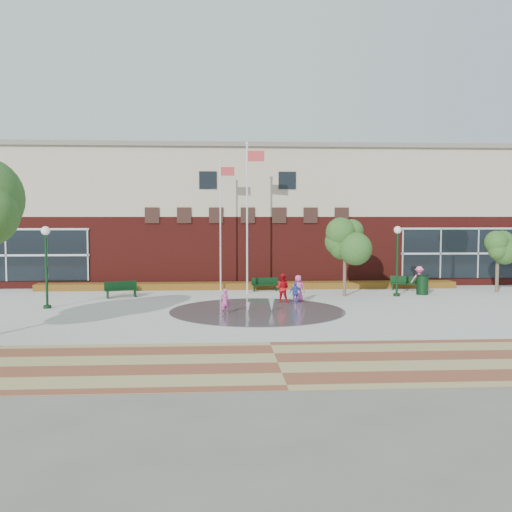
{
  "coord_description": "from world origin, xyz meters",
  "views": [
    {
      "loc": [
        -1.82,
        -25.38,
        4.66
      ],
      "look_at": [
        0.0,
        4.0,
        2.6
      ],
      "focal_mm": 42.0,
      "sensor_mm": 36.0,
      "label": 1
    }
  ],
  "objects": [
    {
      "name": "person_bench",
      "position": [
        10.21,
        9.73,
        0.77
      ],
      "size": [
        1.14,
        0.92,
        1.53
      ],
      "primitive_type": "imported",
      "rotation": [
        0.0,
        0.0,
        2.72
      ],
      "color": "pink",
      "rests_on": "ground"
    },
    {
      "name": "tree_small_right",
      "position": [
        14.7,
        9.07,
        2.74
      ],
      "size": [
        2.2,
        2.2,
        3.76
      ],
      "color": "#4E3D30",
      "rests_on": "ground"
    },
    {
      "name": "bench_mid",
      "position": [
        0.96,
        10.51,
        0.26
      ],
      "size": [
        1.66,
        0.65,
        0.81
      ],
      "rotation": [
        0.0,
        0.0,
        0.13
      ],
      "color": "black",
      "rests_on": "ground"
    },
    {
      "name": "child_blue",
      "position": [
        2.12,
        5.16,
        0.59
      ],
      "size": [
        0.7,
        0.34,
        1.17
      ],
      "primitive_type": "imported",
      "rotation": [
        0.0,
        0.0,
        3.22
      ],
      "color": "#2F4AAB",
      "rests_on": "ground"
    },
    {
      "name": "paver_band",
      "position": [
        0.0,
        -7.0,
        0.0
      ],
      "size": [
        46.0,
        6.0,
        0.01
      ],
      "primitive_type": "cube",
      "color": "brown",
      "rests_on": "ground"
    },
    {
      "name": "water_jet_a",
      "position": [
        0.66,
        2.72,
        0.0
      ],
      "size": [
        0.32,
        0.32,
        0.61
      ],
      "primitive_type": "cone",
      "rotation": [
        3.14,
        0.0,
        0.0
      ],
      "color": "white",
      "rests_on": "ground"
    },
    {
      "name": "trash_can",
      "position": [
        9.91,
        8.31,
        0.6
      ],
      "size": [
        0.72,
        0.72,
        1.18
      ],
      "color": "black",
      "rests_on": "ground"
    },
    {
      "name": "bench_left",
      "position": [
        -7.27,
        8.13,
        0.3
      ],
      "size": [
        1.88,
        1.1,
        0.92
      ],
      "rotation": [
        0.0,
        0.0,
        0.35
      ],
      "color": "black",
      "rests_on": "ground"
    },
    {
      "name": "flagpole_right",
      "position": [
        -0.13,
        9.41,
        4.93
      ],
      "size": [
        1.08,
        0.24,
        8.82
      ],
      "rotation": [
        0.0,
        0.0,
        -0.14
      ],
      "color": "white",
      "rests_on": "ground"
    },
    {
      "name": "library_building",
      "position": [
        0.0,
        17.48,
        4.64
      ],
      "size": [
        44.4,
        10.4,
        9.2
      ],
      "color": "#531511",
      "rests_on": "ground"
    },
    {
      "name": "water_jet_b",
      "position": [
        -0.45,
        2.7,
        0.0
      ],
      "size": [
        0.2,
        0.2,
        0.45
      ],
      "primitive_type": "cone",
      "rotation": [
        3.14,
        0.0,
        0.0
      ],
      "color": "white",
      "rests_on": "ground"
    },
    {
      "name": "child_splash",
      "position": [
        -1.57,
        2.22,
        0.61
      ],
      "size": [
        0.52,
        0.44,
        1.21
      ],
      "primitive_type": "imported",
      "rotation": [
        0.0,
        0.0,
        3.54
      ],
      "color": "#C14288",
      "rests_on": "ground"
    },
    {
      "name": "splash_pad",
      "position": [
        0.0,
        3.0,
        0.0
      ],
      "size": [
        8.4,
        8.4,
        0.01
      ],
      "primitive_type": "cylinder",
      "color": "#383A3D",
      "rests_on": "ground"
    },
    {
      "name": "flagpole_left",
      "position": [
        -1.69,
        10.58,
        4.4
      ],
      "size": [
        0.93,
        0.15,
        7.91
      ],
      "rotation": [
        0.0,
        0.0,
        -0.02
      ],
      "color": "white",
      "rests_on": "ground"
    },
    {
      "name": "lamp_right",
      "position": [
        8.24,
        7.77,
        2.48
      ],
      "size": [
        0.42,
        0.42,
        3.99
      ],
      "color": "black",
      "rests_on": "ground"
    },
    {
      "name": "plaza_concrete",
      "position": [
        0.0,
        4.0,
        0.0
      ],
      "size": [
        46.0,
        18.0,
        0.01
      ],
      "primitive_type": "cube",
      "color": "#A8A8A0",
      "rests_on": "ground"
    },
    {
      "name": "adult_red",
      "position": [
        1.5,
        5.71,
        0.77
      ],
      "size": [
        0.88,
        0.76,
        1.55
      ],
      "primitive_type": "imported",
      "rotation": [
        0.0,
        0.0,
        2.88
      ],
      "color": "red",
      "rests_on": "ground"
    },
    {
      "name": "ground",
      "position": [
        0.0,
        0.0,
        0.0
      ],
      "size": [
        120.0,
        120.0,
        0.0
      ],
      "primitive_type": "plane",
      "color": "#666056",
      "rests_on": "ground"
    },
    {
      "name": "adult_pink",
      "position": [
        2.38,
        6.04,
        0.72
      ],
      "size": [
        0.79,
        0.61,
        1.43
      ],
      "primitive_type": "imported",
      "rotation": [
        0.0,
        0.0,
        2.89
      ],
      "color": "#CF4796",
      "rests_on": "ground"
    },
    {
      "name": "bench_right",
      "position": [
        9.52,
        10.37,
        0.28
      ],
      "size": [
        1.8,
        0.97,
        0.87
      ],
      "rotation": [
        0.0,
        0.0,
        -0.3
      ],
      "color": "black",
      "rests_on": "ground"
    },
    {
      "name": "flower_bed",
      "position": [
        0.0,
        11.6,
        0.0
      ],
      "size": [
        26.0,
        1.2,
        0.4
      ],
      "primitive_type": "cube",
      "color": "#AA1F0B",
      "rests_on": "ground"
    },
    {
      "name": "tree_mid",
      "position": [
        5.27,
        7.91,
        3.2
      ],
      "size": [
        2.61,
        2.61,
        4.4
      ],
      "color": "#4E3D30",
      "rests_on": "ground"
    },
    {
      "name": "lamp_left",
      "position": [
        -10.3,
        4.48,
        2.53
      ],
      "size": [
        0.43,
        0.43,
        4.07
      ],
      "color": "black",
      "rests_on": "ground"
    }
  ]
}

